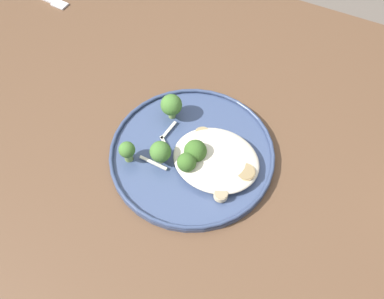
{
  "coord_description": "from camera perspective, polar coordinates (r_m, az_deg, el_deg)",
  "views": [
    {
      "loc": [
        -0.18,
        0.35,
        1.34
      ],
      "look_at": [
        -0.01,
        0.01,
        0.76
      ],
      "focal_mm": 37.37,
      "sensor_mm": 36.0,
      "label": 1
    }
  ],
  "objects": [
    {
      "name": "onion_sliver_pale_crescent",
      "position": [
        0.71,
        -3.83,
        0.64
      ],
      "size": [
        0.03,
        0.03,
        0.0
      ],
      "primitive_type": "cube",
      "rotation": [
        0.0,
        0.0,
        5.6
      ],
      "color": "silver",
      "rests_on": "dinner_plate"
    },
    {
      "name": "seared_scallop_half_hidden",
      "position": [
        0.67,
        7.55,
        -3.44
      ],
      "size": [
        0.03,
        0.03,
        0.02
      ],
      "color": "#DBB77A",
      "rests_on": "dinner_plate"
    },
    {
      "name": "onion_sliver_short_strip",
      "position": [
        0.72,
        -3.37,
        2.74
      ],
      "size": [
        0.01,
        0.05,
        0.0
      ],
      "primitive_type": "cube",
      "rotation": [
        0.0,
        0.0,
        4.6
      ],
      "color": "silver",
      "rests_on": "dinner_plate"
    },
    {
      "name": "broccoli_floret_split_head",
      "position": [
        0.66,
        -0.76,
        -1.92
      ],
      "size": [
        0.03,
        0.03,
        0.05
      ],
      "color": "#7A994C",
      "rests_on": "dinner_plate"
    },
    {
      "name": "ground",
      "position": [
        1.4,
        -0.33,
        -16.94
      ],
      "size": [
        6.0,
        6.0,
        0.0
      ],
      "primitive_type": "plane",
      "color": "#665B51"
    },
    {
      "name": "seared_scallop_center_golden",
      "position": [
        0.69,
        3.68,
        -0.5
      ],
      "size": [
        0.03,
        0.03,
        0.01
      ],
      "color": "#DBB77A",
      "rests_on": "dinner_plate"
    },
    {
      "name": "seared_scallop_front_small",
      "position": [
        0.68,
        2.5,
        -2.39
      ],
      "size": [
        0.03,
        0.03,
        0.01
      ],
      "color": "#E5C689",
      "rests_on": "dinner_plate"
    },
    {
      "name": "dinner_plate",
      "position": [
        0.7,
        -0.0,
        -0.51
      ],
      "size": [
        0.29,
        0.29,
        0.02
      ],
      "color": "#38476B",
      "rests_on": "wooden_dining_table"
    },
    {
      "name": "broccoli_floret_rear_charred",
      "position": [
        0.72,
        -2.96,
        6.32
      ],
      "size": [
        0.04,
        0.04,
        0.05
      ],
      "color": "#7A994C",
      "rests_on": "dinner_plate"
    },
    {
      "name": "seared_scallop_right_edge",
      "position": [
        0.71,
        1.53,
        2.1
      ],
      "size": [
        0.03,
        0.03,
        0.01
      ],
      "color": "#E5C689",
      "rests_on": "dinner_plate"
    },
    {
      "name": "broccoli_floret_near_rim",
      "position": [
        0.68,
        -9.24,
        -0.17
      ],
      "size": [
        0.03,
        0.03,
        0.04
      ],
      "color": "#7A994C",
      "rests_on": "dinner_plate"
    },
    {
      "name": "onion_sliver_long_sliver",
      "position": [
        0.69,
        -5.55,
        -1.9
      ],
      "size": [
        0.05,
        0.01,
        0.0
      ],
      "primitive_type": "cube",
      "rotation": [
        0.0,
        0.0,
        6.25
      ],
      "color": "silver",
      "rests_on": "dinner_plate"
    },
    {
      "name": "broccoli_floret_right_tilted",
      "position": [
        0.67,
        0.48,
        -0.27
      ],
      "size": [
        0.04,
        0.04,
        0.05
      ],
      "color": "#7A994C",
      "rests_on": "dinner_plate"
    },
    {
      "name": "broccoli_floret_front_edge",
      "position": [
        0.67,
        -4.53,
        -0.35
      ],
      "size": [
        0.04,
        0.04,
        0.05
      ],
      "color": "#89A356",
      "rests_on": "dinner_plate"
    },
    {
      "name": "seared_scallop_large_seared",
      "position": [
        0.69,
        5.51,
        -0.65
      ],
      "size": [
        0.03,
        0.03,
        0.01
      ],
      "color": "#E5C689",
      "rests_on": "dinner_plate"
    },
    {
      "name": "noodle_bed",
      "position": [
        0.68,
        3.44,
        -1.44
      ],
      "size": [
        0.15,
        0.13,
        0.02
      ],
      "color": "beige",
      "rests_on": "dinner_plate"
    },
    {
      "name": "wooden_dining_table",
      "position": [
        0.78,
        -0.56,
        -3.3
      ],
      "size": [
        1.4,
        1.0,
        0.74
      ],
      "color": "brown",
      "rests_on": "ground"
    },
    {
      "name": "seared_scallop_left_edge",
      "position": [
        0.69,
        1.29,
        -0.68
      ],
      "size": [
        0.03,
        0.03,
        0.01
      ],
      "color": "#E5C689",
      "rests_on": "dinner_plate"
    },
    {
      "name": "seared_scallop_tiny_bay",
      "position": [
        0.65,
        4.13,
        -6.45
      ],
      "size": [
        0.02,
        0.02,
        0.01
      ],
      "color": "beige",
      "rests_on": "dinner_plate"
    }
  ]
}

